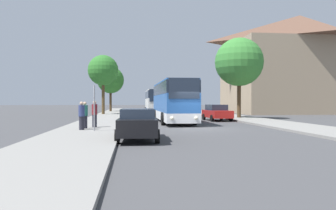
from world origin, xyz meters
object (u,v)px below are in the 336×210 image
parked_car_right_near (217,112)px  tree_left_far (103,71)px  bus_middle (156,102)px  pedestrian_waiting_near (95,114)px  bus_front (173,101)px  pedestrian_walking_back (82,116)px  parked_car_right_far (188,109)px  tree_left_near (111,80)px  parked_car_left_curb (138,123)px  pedestrian_waiting_far (85,115)px  bus_stop_sign (94,103)px  tree_right_near (239,62)px

parked_car_right_near → tree_left_far: size_ratio=0.57×
bus_middle → tree_left_far: tree_left_far is taller
pedestrian_waiting_near → bus_front: bearing=-170.9°
pedestrian_walking_back → pedestrian_waiting_near: bearing=-156.9°
parked_car_right_far → pedestrian_walking_back: pedestrian_walking_back is taller
pedestrian_waiting_near → pedestrian_walking_back: size_ratio=1.03×
tree_left_far → parked_car_right_far: bearing=13.1°
bus_front → tree_left_near: size_ratio=1.57×
parked_car_left_curb → pedestrian_waiting_far: size_ratio=2.78×
parked_car_right_near → tree_left_far: tree_left_far is taller
bus_front → tree_left_near: bearing=103.5°
bus_stop_sign → parked_car_right_near: bearing=48.2°
pedestrian_waiting_far → tree_left_far: tree_left_far is taller
parked_car_right_near → parked_car_right_far: 16.63m
bus_front → bus_stop_sign: size_ratio=4.67×
tree_left_near → bus_middle: bearing=-63.7°
pedestrian_waiting_near → tree_left_far: size_ratio=0.22×
bus_front → pedestrian_walking_back: size_ratio=7.24×
pedestrian_waiting_near → tree_right_near: 18.34m
bus_middle → tree_left_far: (-6.99, 0.95, 4.18)m
parked_car_right_near → pedestrian_walking_back: 15.26m
bus_stop_sign → tree_left_far: tree_left_far is taller
bus_front → pedestrian_waiting_far: 10.11m
parked_car_left_curb → pedestrian_waiting_near: pedestrian_waiting_near is taller
pedestrian_walking_back → tree_left_near: tree_left_near is taller
tree_right_near → parked_car_left_curb: bearing=-121.8°
bus_front → bus_stop_sign: bearing=-121.5°
bus_front → tree_right_near: tree_right_near is taller
tree_left_near → parked_car_right_near: bearing=-66.5°
pedestrian_waiting_far → tree_left_far: (-0.84, 23.44, 4.95)m
tree_right_near → pedestrian_walking_back: bearing=-136.5°
parked_car_left_curb → bus_middle: bearing=85.8°
tree_left_far → pedestrian_waiting_near: bearing=-86.6°
bus_stop_sign → pedestrian_waiting_far: size_ratio=1.56×
pedestrian_waiting_far → bus_stop_sign: bearing=130.2°
parked_car_right_near → pedestrian_waiting_far: pedestrian_waiting_far is taller
pedestrian_waiting_near → pedestrian_walking_back: bearing=35.7°
parked_car_left_curb → bus_stop_sign: size_ratio=1.78×
pedestrian_waiting_near → tree_left_near: size_ratio=0.22×
pedestrian_waiting_far → pedestrian_walking_back: bearing=104.3°
bus_middle → pedestrian_walking_back: bus_middle is taller
tree_left_near → pedestrian_waiting_near: bearing=-88.1°
parked_car_left_curb → tree_right_near: 21.23m
bus_middle → parked_car_left_curb: 27.86m
tree_left_far → bus_stop_sign: bearing=-86.3°
pedestrian_waiting_far → tree_right_near: bearing=-122.0°
tree_left_far → tree_left_near: bearing=89.2°
bus_middle → parked_car_right_near: (4.78, -12.92, -0.97)m
parked_car_right_far → pedestrian_walking_back: bearing=70.8°
bus_middle → bus_front: bearing=-88.3°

